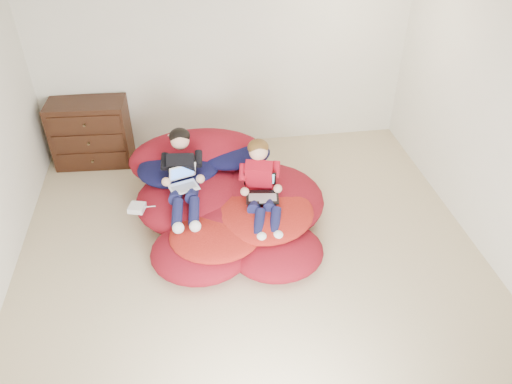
% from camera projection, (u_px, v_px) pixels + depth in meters
% --- Properties ---
extents(room_shell, '(5.10, 5.10, 2.77)m').
position_uv_depth(room_shell, '(251.00, 243.00, 5.26)').
color(room_shell, '#C6B48D').
rests_on(room_shell, ground).
extents(dresser, '(1.03, 0.59, 0.90)m').
position_uv_depth(dresser, '(91.00, 133.00, 6.68)').
color(dresser, '#321A0E').
rests_on(dresser, ground).
extents(beanbag_pile, '(2.29, 2.36, 0.84)m').
position_uv_depth(beanbag_pile, '(224.00, 200.00, 5.81)').
color(beanbag_pile, maroon).
rests_on(beanbag_pile, ground).
extents(cream_pillow, '(0.47, 0.30, 0.30)m').
position_uv_depth(cream_pillow, '(179.00, 144.00, 6.12)').
color(cream_pillow, beige).
rests_on(cream_pillow, beanbag_pile).
extents(older_boy, '(0.35, 1.11, 0.70)m').
position_uv_depth(older_boy, '(183.00, 172.00, 5.52)').
color(older_boy, black).
rests_on(older_boy, beanbag_pile).
extents(younger_boy, '(0.39, 0.98, 0.74)m').
position_uv_depth(younger_boy, '(261.00, 183.00, 5.42)').
color(younger_boy, '#B61022').
rests_on(younger_boy, beanbag_pile).
extents(laptop_white, '(0.36, 0.37, 0.22)m').
position_uv_depth(laptop_white, '(183.00, 180.00, 5.49)').
color(laptop_white, silver).
rests_on(laptop_white, older_boy).
extents(laptop_black, '(0.38, 0.40, 0.24)m').
position_uv_depth(laptop_black, '(261.00, 189.00, 5.45)').
color(laptop_black, black).
rests_on(laptop_black, younger_boy).
extents(power_adapter, '(0.20, 0.20, 0.06)m').
position_uv_depth(power_adapter, '(137.00, 208.00, 5.42)').
color(power_adapter, silver).
rests_on(power_adapter, beanbag_pile).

